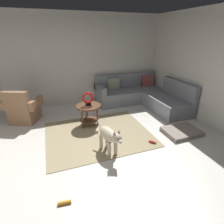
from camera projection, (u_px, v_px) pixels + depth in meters
name	position (u px, v px, depth m)	size (l,w,h in m)	color
ground_plane	(101.00, 155.00, 3.43)	(6.00, 6.00, 0.10)	silver
wall_back	(72.00, 61.00, 5.39)	(6.00, 0.12, 2.70)	silver
area_rug	(98.00, 134.00, 4.06)	(2.30, 1.90, 0.01)	tan
sectional_couch	(142.00, 96.00, 5.64)	(2.20, 2.25, 0.88)	gray
armchair	(23.00, 110.00, 4.50)	(0.98, 0.88, 0.88)	#936B4C
side_table	(89.00, 110.00, 4.28)	(0.60, 0.60, 0.54)	brown
torus_sculpture	(88.00, 98.00, 4.16)	(0.28, 0.08, 0.33)	black
dog_bed_mat	(182.00, 131.00, 4.07)	(0.80, 0.60, 0.09)	gray
dog	(109.00, 136.00, 3.26)	(0.33, 0.84, 0.63)	beige
dog_toy_ball	(97.00, 131.00, 4.09)	(0.09, 0.09, 0.09)	silver
dog_toy_rope	(65.00, 203.00, 2.38)	(0.05, 0.05, 0.18)	orange
dog_toy_bone	(152.00, 142.00, 3.70)	(0.18, 0.06, 0.06)	red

